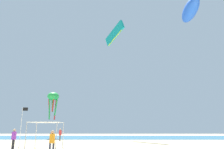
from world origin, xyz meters
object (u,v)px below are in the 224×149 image
Objects in this scene: banner_flag at (22,123)px; kite_parafoil_teal at (115,34)px; kite_octopus_green at (53,98)px; kite_inflatable_blue at (190,10)px; person_leftmost at (14,137)px; person_central at (60,134)px; person_near_tent at (52,140)px; canopy_tent at (46,124)px.

banner_flag is 26.58m from kite_parafoil_teal.
kite_inflatable_blue reaches higher than kite_octopus_green.
kite_parafoil_teal is (-11.70, 9.94, 0.56)m from kite_inflatable_blue.
person_leftmost is at bearing -80.85° from banner_flag.
person_central is at bearing 165.11° from person_leftmost.
kite_parafoil_teal reaches higher than kite_octopus_green.
banner_flag is 0.56× the size of kite_inflatable_blue.
canopy_tent is at bearing -116.26° from person_near_tent.
banner_flag is at bearing 164.57° from kite_octopus_green.
person_near_tent is at bearing 39.28° from person_leftmost.
kite_parafoil_teal is (11.86, -1.36, 12.64)m from kite_octopus_green.
person_central is at bearing -128.14° from person_near_tent.
canopy_tent reaches higher than person_leftmost.
person_leftmost is at bearing -15.71° from person_central.
kite_octopus_green is at bearing -123.85° from person_near_tent.
person_leftmost is 13.21m from person_central.
person_near_tent is 30.92m from kite_parafoil_teal.
kite_parafoil_teal is (8.29, 6.52, 19.11)m from person_central.
banner_flag reaches higher than person_leftmost.
canopy_tent is 4.52m from person_near_tent.
banner_flag is at bearing 179.64° from person_leftmost.
person_central is at bearing 94.97° from kite_parafoil_teal.
person_leftmost reaches higher than person_central.
kite_octopus_green is 0.73× the size of kite_inflatable_blue.
person_leftmost is 29.03m from kite_parafoil_teal.
kite_parafoil_teal is at bearing 144.63° from person_leftmost.
canopy_tent is at bearing -57.10° from kite_inflatable_blue.
canopy_tent is 4.35m from banner_flag.
banner_flag is (-0.42, 2.59, 1.34)m from person_leftmost.
kite_parafoil_teal reaches higher than person_central.
kite_octopus_green is (-7.03, 25.14, 6.52)m from person_near_tent.
person_near_tent is 28.48m from kite_inflatable_blue.
person_leftmost is 0.34× the size of kite_parafoil_teal.
person_near_tent is 8.55m from banner_flag.
canopy_tent is 27.02m from kite_inflatable_blue.
person_near_tent is 0.33× the size of kite_octopus_green.
kite_octopus_green is at bearing 95.93° from banner_flag.
person_central is 10.80m from kite_octopus_green.
kite_inflatable_blue is (16.53, 13.84, 18.61)m from person_near_tent.
kite_octopus_green reaches higher than canopy_tent.
kite_inflatable_blue is at bearing 170.47° from person_near_tent.
kite_parafoil_teal is (6.54, 19.79, 17.89)m from canopy_tent.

